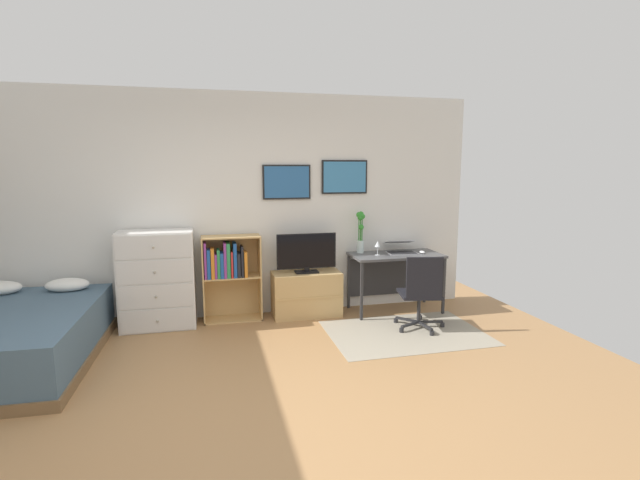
# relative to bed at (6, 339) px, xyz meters

# --- Properties ---
(ground_plane) EXTENTS (7.20, 7.20, 0.00)m
(ground_plane) POSITION_rel_bed_xyz_m (2.11, -1.37, -0.26)
(ground_plane) COLOR #A87A4C
(wall_back_with_posters) EXTENTS (6.12, 0.09, 2.70)m
(wall_back_with_posters) POSITION_rel_bed_xyz_m (2.12, 1.06, 1.09)
(wall_back_with_posters) COLOR silver
(wall_back_with_posters) RESTS_ON ground_plane
(area_rug) EXTENTS (1.70, 1.20, 0.01)m
(area_rug) POSITION_rel_bed_xyz_m (3.93, -0.07, -0.26)
(area_rug) COLOR #9E937F
(area_rug) RESTS_ON ground_plane
(bed) EXTENTS (1.55, 2.05, 0.64)m
(bed) POSITION_rel_bed_xyz_m (0.00, 0.00, 0.00)
(bed) COLOR brown
(bed) RESTS_ON ground_plane
(dresser) EXTENTS (0.82, 0.46, 1.11)m
(dresser) POSITION_rel_bed_xyz_m (1.26, 0.79, 0.30)
(dresser) COLOR silver
(dresser) RESTS_ON ground_plane
(bookshelf) EXTENTS (0.68, 0.30, 1.02)m
(bookshelf) POSITION_rel_bed_xyz_m (2.06, 0.85, 0.36)
(bookshelf) COLOR tan
(bookshelf) RESTS_ON ground_plane
(tv_stand) EXTENTS (0.83, 0.41, 0.55)m
(tv_stand) POSITION_rel_bed_xyz_m (2.99, 0.80, 0.01)
(tv_stand) COLOR tan
(tv_stand) RESTS_ON ground_plane
(television) EXTENTS (0.73, 0.16, 0.48)m
(television) POSITION_rel_bed_xyz_m (2.99, 0.78, 0.52)
(television) COLOR black
(television) RESTS_ON tv_stand
(desk) EXTENTS (1.14, 0.58, 0.74)m
(desk) POSITION_rel_bed_xyz_m (4.13, 0.79, 0.34)
(desk) COLOR #4C4C4F
(desk) RESTS_ON ground_plane
(office_chair) EXTENTS (0.58, 0.57, 0.86)m
(office_chair) POSITION_rel_bed_xyz_m (4.13, -0.02, 0.20)
(office_chair) COLOR #232326
(office_chair) RESTS_ON ground_plane
(laptop) EXTENTS (0.40, 0.42, 0.16)m
(laptop) POSITION_rel_bed_xyz_m (4.22, 0.80, 0.54)
(laptop) COLOR #B7B7BC
(laptop) RESTS_ON desk
(computer_mouse) EXTENTS (0.06, 0.10, 0.03)m
(computer_mouse) POSITION_rel_bed_xyz_m (4.47, 0.67, 0.50)
(computer_mouse) COLOR silver
(computer_mouse) RESTS_ON desk
(bamboo_vase) EXTENTS (0.11, 0.09, 0.53)m
(bamboo_vase) POSITION_rel_bed_xyz_m (3.72, 0.89, 0.76)
(bamboo_vase) COLOR silver
(bamboo_vase) RESTS_ON desk
(wine_glass) EXTENTS (0.07, 0.07, 0.18)m
(wine_glass) POSITION_rel_bed_xyz_m (3.87, 0.69, 0.61)
(wine_glass) COLOR silver
(wine_glass) RESTS_ON desk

